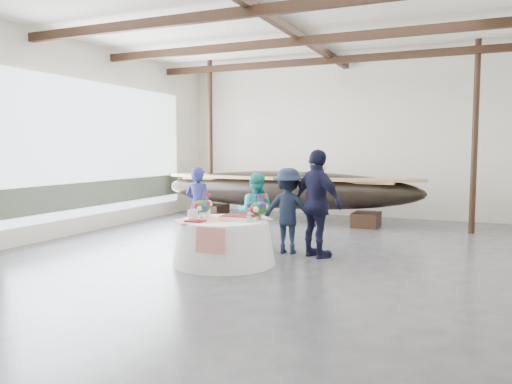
% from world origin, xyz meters
% --- Properties ---
extents(floor, '(10.00, 12.00, 0.01)m').
position_xyz_m(floor, '(0.00, 0.00, 0.00)').
color(floor, '#3D3D42').
rests_on(floor, ground).
extents(wall_back, '(10.00, 0.02, 4.50)m').
position_xyz_m(wall_back, '(0.00, 6.00, 2.25)').
color(wall_back, silver).
rests_on(wall_back, ground).
extents(wall_left, '(0.02, 12.00, 4.50)m').
position_xyz_m(wall_left, '(-5.00, 0.00, 2.25)').
color(wall_left, silver).
rests_on(wall_left, ground).
extents(ceiling, '(10.00, 12.00, 0.01)m').
position_xyz_m(ceiling, '(0.00, 0.00, 4.50)').
color(ceiling, white).
rests_on(ceiling, wall_back).
extents(pavilion_structure, '(9.80, 11.76, 4.50)m').
position_xyz_m(pavilion_structure, '(0.00, 0.72, 4.00)').
color(pavilion_structure, black).
rests_on(pavilion_structure, ground).
extents(open_bay, '(0.03, 7.00, 3.20)m').
position_xyz_m(open_bay, '(-4.95, 1.00, 1.83)').
color(open_bay, silver).
rests_on(open_bay, ground).
extents(longboat_display, '(7.39, 1.48, 1.39)m').
position_xyz_m(longboat_display, '(-1.20, 4.03, 0.88)').
color(longboat_display, black).
rests_on(longboat_display, ground).
extents(banquet_table, '(1.79, 1.79, 0.77)m').
position_xyz_m(banquet_table, '(-0.45, -1.08, 0.38)').
color(banquet_table, silver).
rests_on(banquet_table, ground).
extents(tabletop_items, '(1.60, 1.51, 0.40)m').
position_xyz_m(tabletop_items, '(-0.45, -0.95, 0.92)').
color(tabletop_items, red).
rests_on(tabletop_items, banquet_table).
extents(guest_woman_blue, '(0.60, 0.39, 1.62)m').
position_xyz_m(guest_woman_blue, '(-1.68, 0.17, 0.81)').
color(guest_woman_blue, navy).
rests_on(guest_woman_blue, ground).
extents(guest_woman_teal, '(0.83, 0.70, 1.52)m').
position_xyz_m(guest_woman_teal, '(-0.41, 0.20, 0.76)').
color(guest_woman_teal, '#21ACA2').
rests_on(guest_woman_teal, ground).
extents(guest_man_left, '(1.14, 0.78, 1.63)m').
position_xyz_m(guest_man_left, '(0.28, 0.20, 0.82)').
color(guest_man_left, black).
rests_on(guest_man_left, ground).
extents(guest_man_right, '(1.25, 1.00, 1.99)m').
position_xyz_m(guest_man_right, '(0.90, 0.05, 0.99)').
color(guest_man_right, black).
rests_on(guest_man_right, ground).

